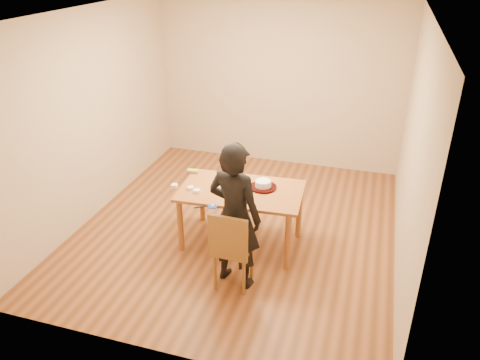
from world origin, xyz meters
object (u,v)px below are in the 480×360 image
(dining_chair, at_px, (234,249))
(person, at_px, (235,216))
(cake, at_px, (263,184))
(dining_table, at_px, (241,191))
(cake_plate, at_px, (263,187))

(dining_chair, distance_m, person, 0.38)
(cake, bearing_deg, dining_table, -153.80)
(dining_chair, relative_size, person, 0.23)
(dining_table, xyz_separation_m, cake, (0.24, 0.12, 0.07))
(person, bearing_deg, cake_plate, -82.67)
(cake, bearing_deg, cake_plate, 0.00)
(dining_table, height_order, cake_plate, cake_plate)
(dining_table, height_order, dining_chair, dining_table)
(cake, relative_size, person, 0.12)
(cake_plate, xyz_separation_m, person, (-0.09, -0.85, 0.07))
(cake_plate, bearing_deg, person, -95.94)
(cake_plate, bearing_deg, cake, 0.00)
(cake_plate, relative_size, person, 0.19)
(cake_plate, height_order, cake, cake)
(dining_chair, relative_size, cake, 1.92)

